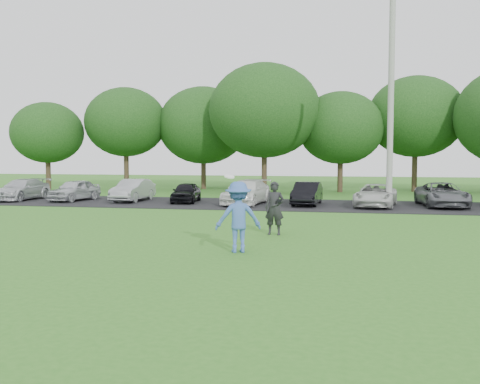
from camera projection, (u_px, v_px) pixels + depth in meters
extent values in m
plane|color=#327220|center=(214.00, 249.00, 14.49)|extent=(100.00, 100.00, 0.00)
cube|color=black|center=(277.00, 204.00, 27.20)|extent=(32.00, 6.50, 0.03)
cylinder|color=#9B9B96|center=(391.00, 102.00, 24.91)|extent=(0.28, 0.28, 9.97)
imported|color=#3E62AF|center=(238.00, 217.00, 13.90)|extent=(1.35, 1.04, 1.85)
cylinder|color=white|center=(229.00, 177.00, 13.84)|extent=(0.28, 0.27, 0.13)
imported|color=black|center=(275.00, 208.00, 16.93)|extent=(0.65, 0.45, 1.70)
cube|color=black|center=(280.00, 201.00, 16.70)|extent=(0.15, 0.11, 0.10)
imported|color=#B8BBC0|center=(22.00, 189.00, 29.76)|extent=(1.65, 3.99, 1.16)
imported|color=silver|center=(75.00, 190.00, 29.25)|extent=(1.85, 3.57, 1.16)
imported|color=#A5A8AC|center=(133.00, 190.00, 28.94)|extent=(1.31, 3.62, 1.19)
imported|color=black|center=(186.00, 192.00, 28.24)|extent=(1.59, 3.24, 1.06)
imported|color=silver|center=(247.00, 192.00, 27.17)|extent=(2.25, 4.41, 1.23)
imported|color=black|center=(307.00, 194.00, 26.75)|extent=(1.41, 3.52, 1.14)
imported|color=silver|center=(375.00, 195.00, 25.90)|extent=(2.37, 4.15, 1.09)
imported|color=#5C5E64|center=(442.00, 195.00, 25.88)|extent=(2.27, 4.34, 1.17)
cylinder|color=#38281C|center=(48.00, 174.00, 39.10)|extent=(0.36, 0.36, 2.20)
ellipsoid|color=#214C19|center=(47.00, 133.00, 38.88)|extent=(5.20, 5.20, 4.42)
cylinder|color=#38281C|center=(126.00, 171.00, 39.36)|extent=(0.36, 0.36, 2.70)
ellipsoid|color=#214C19|center=(126.00, 122.00, 39.11)|extent=(5.94, 5.94, 5.05)
cylinder|color=#38281C|center=(204.00, 174.00, 39.65)|extent=(0.36, 0.36, 2.20)
ellipsoid|color=#214C19|center=(203.00, 125.00, 39.40)|extent=(6.68, 6.68, 5.68)
cylinder|color=#38281C|center=(264.00, 172.00, 35.91)|extent=(0.36, 0.36, 2.70)
ellipsoid|color=#214C19|center=(264.00, 111.00, 35.62)|extent=(7.42, 7.42, 6.31)
cylinder|color=#38281C|center=(340.00, 176.00, 36.30)|extent=(0.36, 0.36, 2.20)
ellipsoid|color=#214C19|center=(341.00, 128.00, 36.08)|extent=(5.76, 5.76, 4.90)
cylinder|color=#38281C|center=(414.00, 172.00, 36.66)|extent=(0.36, 0.36, 2.70)
ellipsoid|color=#214C19|center=(416.00, 117.00, 36.40)|extent=(6.50, 6.50, 5.53)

